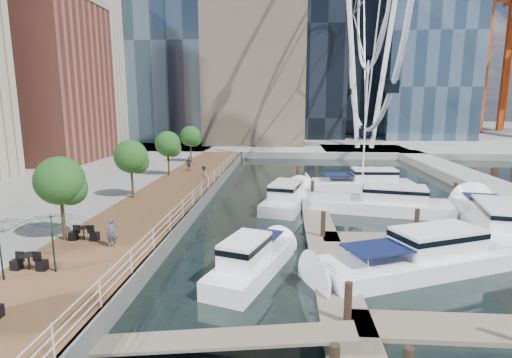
% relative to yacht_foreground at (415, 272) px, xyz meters
% --- Properties ---
extents(ground, '(520.00, 520.00, 0.00)m').
position_rel_yacht_foreground_xyz_m(ground, '(-7.19, -3.34, 0.00)').
color(ground, black).
rests_on(ground, ground).
extents(boardwalk, '(6.00, 60.00, 1.00)m').
position_rel_yacht_foreground_xyz_m(boardwalk, '(-16.19, 11.66, 0.50)').
color(boardwalk, brown).
rests_on(boardwalk, ground).
extents(seawall, '(0.25, 60.00, 1.00)m').
position_rel_yacht_foreground_xyz_m(seawall, '(-13.19, 11.66, 0.50)').
color(seawall, '#595954').
rests_on(seawall, ground).
extents(land_far, '(200.00, 114.00, 1.00)m').
position_rel_yacht_foreground_xyz_m(land_far, '(-7.19, 98.66, 0.50)').
color(land_far, gray).
rests_on(land_far, ground).
extents(breakwater, '(4.00, 60.00, 1.00)m').
position_rel_yacht_foreground_xyz_m(breakwater, '(12.81, 16.66, 0.50)').
color(breakwater, gray).
rests_on(breakwater, ground).
extents(pier, '(14.00, 12.00, 1.00)m').
position_rel_yacht_foreground_xyz_m(pier, '(6.81, 48.66, 0.50)').
color(pier, gray).
rests_on(pier, ground).
extents(railing, '(0.10, 60.00, 1.05)m').
position_rel_yacht_foreground_xyz_m(railing, '(-13.29, 11.66, 1.52)').
color(railing, white).
rests_on(railing, boardwalk).
extents(floating_docks, '(16.00, 34.00, 2.60)m').
position_rel_yacht_foreground_xyz_m(floating_docks, '(0.77, 6.64, 0.49)').
color(floating_docks, '#6D6051').
rests_on(floating_docks, ground).
extents(street_trees, '(2.60, 42.60, 4.60)m').
position_rel_yacht_foreground_xyz_m(street_trees, '(-18.59, 10.66, 4.29)').
color(street_trees, '#3F2B1C').
rests_on(street_trees, ground).
extents(cafe_tables, '(2.50, 13.70, 0.74)m').
position_rel_yacht_foreground_xyz_m(cafe_tables, '(-17.59, -5.34, 1.37)').
color(cafe_tables, black).
rests_on(cafe_tables, ground).
extents(yacht_foreground, '(11.66, 7.30, 2.15)m').
position_rel_yacht_foreground_xyz_m(yacht_foreground, '(0.00, 0.00, 0.00)').
color(yacht_foreground, white).
rests_on(yacht_foreground, ground).
extents(pedestrian_near, '(0.65, 0.54, 1.53)m').
position_rel_yacht_foreground_xyz_m(pedestrian_near, '(-15.50, -0.26, 1.77)').
color(pedestrian_near, '#43475A').
rests_on(pedestrian_near, boardwalk).
extents(pedestrian_mid, '(0.86, 0.99, 1.74)m').
position_rel_yacht_foreground_xyz_m(pedestrian_mid, '(-14.14, 16.74, 1.87)').
color(pedestrian_mid, '#86655D').
rests_on(pedestrian_mid, boardwalk).
extents(pedestrian_far, '(0.99, 0.48, 1.65)m').
position_rel_yacht_foreground_xyz_m(pedestrian_far, '(-17.11, 23.37, 1.82)').
color(pedestrian_far, '#2D3038').
rests_on(pedestrian_far, boardwalk).
extents(moored_yachts, '(20.95, 35.32, 11.50)m').
position_rel_yacht_foreground_xyz_m(moored_yachts, '(0.72, 9.37, 0.00)').
color(moored_yachts, silver).
rests_on(moored_yachts, ground).
extents(cafe_seating, '(5.15, 9.39, 2.70)m').
position_rel_yacht_foreground_xyz_m(cafe_seating, '(-17.41, -5.50, 2.31)').
color(cafe_seating, '#0F3A13').
rests_on(cafe_seating, ground).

